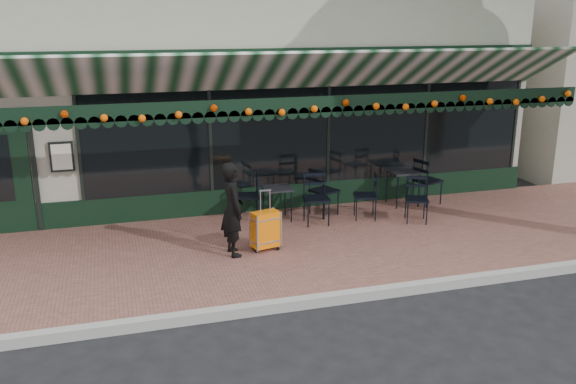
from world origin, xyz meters
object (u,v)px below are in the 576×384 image
object	(u,v)px
cafe_table_b	(277,191)
chair_a_left	(365,196)
chair_b_left	(247,196)
woman	(232,209)
cafe_table_a	(403,174)
chair_b_front	(316,199)
suitcase	(266,230)
chair_a_front	(417,200)
chair_a_right	(428,181)
chair_b_right	(324,191)

from	to	relation	value
cafe_table_b	chair_a_left	size ratio (longest dim) A/B	0.72
chair_a_left	chair_b_left	distance (m)	2.27
woman	chair_b_left	world-z (taller)	woman
cafe_table_a	chair_b_front	bearing A→B (deg)	-162.75
suitcase	chair_a_front	bearing A→B (deg)	-3.62
cafe_table_a	cafe_table_b	xyz separation A→B (m)	(-2.77, -0.23, -0.07)
chair_a_right	chair_a_front	bearing A→B (deg)	126.58
chair_a_right	woman	bearing A→B (deg)	94.88
cafe_table_b	chair_b_front	size ratio (longest dim) A/B	0.67
suitcase	chair_b_front	world-z (taller)	suitcase
cafe_table_b	chair_a_front	size ratio (longest dim) A/B	0.74
chair_a_front	chair_b_left	world-z (taller)	chair_b_left
woman	cafe_table_a	xyz separation A→B (m)	(3.93, 1.74, -0.13)
chair_a_right	chair_b_right	world-z (taller)	chair_a_right
chair_b_left	chair_b_right	size ratio (longest dim) A/B	0.94
suitcase	chair_b_right	xyz separation A→B (m)	(1.58, 1.52, 0.13)
cafe_table_b	chair_b_front	bearing A→B (deg)	-33.07
chair_a_right	chair_b_right	xyz separation A→B (m)	(-2.31, -0.08, -0.01)
suitcase	cafe_table_b	xyz separation A→B (m)	(0.61, 1.46, 0.23)
cafe_table_b	chair_b_front	xyz separation A→B (m)	(0.65, -0.42, -0.10)
cafe_table_b	chair_b_left	distance (m)	0.59
woman	chair_b_front	bearing A→B (deg)	-64.99
chair_a_right	chair_b_right	size ratio (longest dim) A/B	1.02
chair_b_left	chair_b_right	xyz separation A→B (m)	(1.51, -0.17, 0.03)
suitcase	chair_a_front	world-z (taller)	suitcase
suitcase	chair_a_left	xyz separation A→B (m)	(2.26, 1.07, 0.10)
chair_a_front	suitcase	bearing A→B (deg)	-148.27
chair_a_right	suitcase	bearing A→B (deg)	96.97
chair_a_left	chair_b_left	bearing A→B (deg)	-88.87
woman	chair_b_left	distance (m)	1.87
cafe_table_a	chair_a_right	bearing A→B (deg)	-10.74
chair_a_right	chair_b_left	world-z (taller)	chair_a_right
chair_a_front	chair_a_left	bearing A→B (deg)	172.62
woman	chair_b_right	xyz separation A→B (m)	(2.14, 1.56, -0.30)
woman	chair_a_right	xyz separation A→B (m)	(4.45, 1.64, -0.29)
woman	chair_a_right	world-z (taller)	woman
chair_b_front	cafe_table_b	bearing A→B (deg)	153.65
chair_a_front	chair_b_front	xyz separation A→B (m)	(-1.86, 0.43, 0.04)
cafe_table_a	chair_b_left	world-z (taller)	chair_b_left
cafe_table_b	chair_a_left	distance (m)	1.70
suitcase	chair_b_right	world-z (taller)	suitcase
chair_a_left	chair_a_right	distance (m)	1.72
chair_b_right	cafe_table_a	bearing A→B (deg)	-107.20
chair_a_front	woman	bearing A→B (deg)	-149.27
chair_a_front	cafe_table_a	bearing A→B (deg)	97.35
cafe_table_b	chair_a_right	distance (m)	3.29
cafe_table_a	chair_b_front	distance (m)	2.22
woman	suitcase	size ratio (longest dim) A/B	1.50
cafe_table_a	chair_b_front	xyz separation A→B (m)	(-2.12, -0.66, -0.17)
suitcase	chair_b_left	xyz separation A→B (m)	(0.07, 1.68, 0.10)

